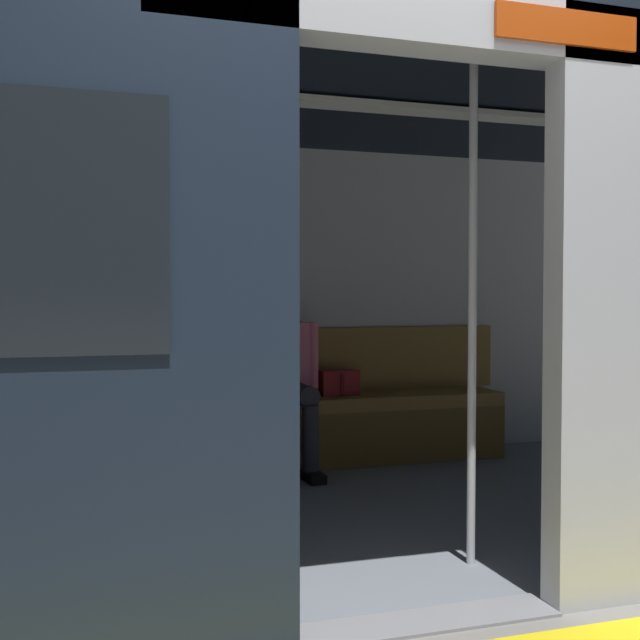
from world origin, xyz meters
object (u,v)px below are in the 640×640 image
Objects in this scene: bench_seat at (270,415)px; grab_pole_far at (472,311)px; book at (218,397)px; person_seated at (281,366)px; train_car at (308,219)px; handbag at (339,383)px; grab_pole_door at (279,312)px.

bench_seat is 2.11m from grab_pole_far.
bench_seat is 0.36m from book.
grab_pole_far is (-0.36, 1.89, 0.39)m from person_seated.
grab_pole_far is at bearing 100.70° from person_seated.
train_car reaches higher than handbag.
train_car reaches higher than grab_pole_far.
person_seated is 4.58× the size of handbag.
handbag is (-0.49, -0.05, 0.19)m from bench_seat.
person_seated is (-0.12, -1.07, -0.85)m from train_car.
grab_pole_far is at bearing 102.18° from bench_seat.
handbag is at bearing -170.29° from book.
person_seated is 2.01m from grab_pole_door.
grab_pole_door is at bearing 67.06° from train_car.
book is 2.13m from grab_pole_door.
train_car reaches higher than book.
handbag is 0.12× the size of grab_pole_door.
grab_pole_door is at bearing 75.88° from person_seated.
person_seated is 5.41× the size of book.
grab_pole_far is at bearing 121.96° from book.
book is at bearing -77.30° from train_car.
person_seated is 0.46m from book.
grab_pole_door is at bearing 77.96° from bench_seat.
person_seated is at bearing -96.57° from train_car.
train_car is 29.09× the size of book.
person_seated is 0.55× the size of grab_pole_door.
train_car reaches higher than bench_seat.
grab_pole_door reaches higher than handbag.
train_car reaches higher than person_seated.
book is (0.82, -0.03, -0.07)m from handbag.
bench_seat is 2.76× the size of person_seated.
person_seated is 1.96m from grab_pole_far.
person_seated is at bearing 173.10° from book.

